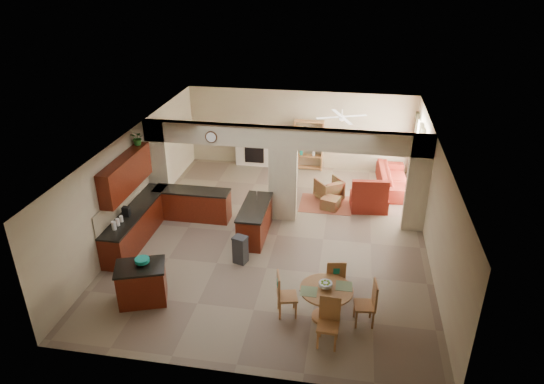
% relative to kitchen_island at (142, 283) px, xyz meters
% --- Properties ---
extents(floor, '(10.00, 10.00, 0.00)m').
position_rel_kitchen_island_xyz_m(floor, '(2.49, 3.28, -0.46)').
color(floor, '#7F6F58').
rests_on(floor, ground).
extents(ceiling, '(10.00, 10.00, 0.00)m').
position_rel_kitchen_island_xyz_m(ceiling, '(2.49, 3.28, 2.34)').
color(ceiling, white).
rests_on(ceiling, wall_back).
extents(wall_back, '(8.00, 0.00, 8.00)m').
position_rel_kitchen_island_xyz_m(wall_back, '(2.49, 8.28, 0.94)').
color(wall_back, tan).
rests_on(wall_back, floor).
extents(wall_front, '(8.00, 0.00, 8.00)m').
position_rel_kitchen_island_xyz_m(wall_front, '(2.49, -1.72, 0.94)').
color(wall_front, tan).
rests_on(wall_front, floor).
extents(wall_left, '(0.00, 10.00, 10.00)m').
position_rel_kitchen_island_xyz_m(wall_left, '(-1.51, 3.28, 0.94)').
color(wall_left, tan).
rests_on(wall_left, floor).
extents(wall_right, '(0.00, 10.00, 10.00)m').
position_rel_kitchen_island_xyz_m(wall_right, '(6.49, 3.28, 0.94)').
color(wall_right, tan).
rests_on(wall_right, floor).
extents(partition_left_pier, '(0.60, 0.25, 2.80)m').
position_rel_kitchen_island_xyz_m(partition_left_pier, '(-1.21, 4.28, 0.94)').
color(partition_left_pier, tan).
rests_on(partition_left_pier, floor).
extents(partition_center_pier, '(0.80, 0.25, 2.20)m').
position_rel_kitchen_island_xyz_m(partition_center_pier, '(2.49, 4.28, 0.64)').
color(partition_center_pier, tan).
rests_on(partition_center_pier, floor).
extents(partition_right_pier, '(0.60, 0.25, 2.80)m').
position_rel_kitchen_island_xyz_m(partition_right_pier, '(6.19, 4.28, 0.94)').
color(partition_right_pier, tan).
rests_on(partition_right_pier, floor).
extents(partition_header, '(8.00, 0.25, 0.60)m').
position_rel_kitchen_island_xyz_m(partition_header, '(2.49, 4.28, 2.04)').
color(partition_header, tan).
rests_on(partition_header, partition_center_pier).
extents(kitchen_counter, '(2.52, 3.29, 1.48)m').
position_rel_kitchen_island_xyz_m(kitchen_counter, '(-0.77, 3.04, 0.00)').
color(kitchen_counter, '#411307').
rests_on(kitchen_counter, floor).
extents(upper_cabinets, '(0.35, 2.40, 0.90)m').
position_rel_kitchen_island_xyz_m(upper_cabinets, '(-1.33, 2.48, 1.46)').
color(upper_cabinets, '#411307').
rests_on(upper_cabinets, wall_left).
extents(peninsula, '(0.70, 1.85, 0.91)m').
position_rel_kitchen_island_xyz_m(peninsula, '(1.89, 3.17, -0.01)').
color(peninsula, '#411307').
rests_on(peninsula, floor).
extents(wall_clock, '(0.34, 0.03, 0.34)m').
position_rel_kitchen_island_xyz_m(wall_clock, '(0.49, 4.13, 1.99)').
color(wall_clock, '#4D2C19').
rests_on(wall_clock, partition_header).
extents(rug, '(1.60, 1.30, 0.01)m').
position_rel_kitchen_island_xyz_m(rug, '(3.69, 5.38, -0.46)').
color(rug, brown).
rests_on(rug, floor).
extents(fireplace, '(1.60, 0.35, 1.20)m').
position_rel_kitchen_island_xyz_m(fireplace, '(0.89, 8.12, 0.15)').
color(fireplace, silver).
rests_on(fireplace, floor).
extents(shelving_unit, '(1.00, 0.32, 1.80)m').
position_rel_kitchen_island_xyz_m(shelving_unit, '(2.84, 8.10, 0.44)').
color(shelving_unit, '#A45D38').
rests_on(shelving_unit, floor).
extents(window_a, '(0.02, 0.90, 1.90)m').
position_rel_kitchen_island_xyz_m(window_a, '(6.46, 5.58, 0.74)').
color(window_a, white).
rests_on(window_a, wall_right).
extents(window_b, '(0.02, 0.90, 1.90)m').
position_rel_kitchen_island_xyz_m(window_b, '(6.46, 7.28, 0.74)').
color(window_b, white).
rests_on(window_b, wall_right).
extents(glazed_door, '(0.02, 0.70, 2.10)m').
position_rel_kitchen_island_xyz_m(glazed_door, '(6.46, 6.43, 0.59)').
color(glazed_door, white).
rests_on(glazed_door, wall_right).
extents(drape_a_left, '(0.10, 0.28, 2.30)m').
position_rel_kitchen_island_xyz_m(drape_a_left, '(6.42, 4.98, 0.74)').
color(drape_a_left, '#3A1917').
rests_on(drape_a_left, wall_right).
extents(drape_a_right, '(0.10, 0.28, 2.30)m').
position_rel_kitchen_island_xyz_m(drape_a_right, '(6.42, 6.18, 0.74)').
color(drape_a_right, '#3A1917').
rests_on(drape_a_right, wall_right).
extents(drape_b_left, '(0.10, 0.28, 2.30)m').
position_rel_kitchen_island_xyz_m(drape_b_left, '(6.42, 6.68, 0.74)').
color(drape_b_left, '#3A1917').
rests_on(drape_b_left, wall_right).
extents(drape_b_right, '(0.10, 0.28, 2.30)m').
position_rel_kitchen_island_xyz_m(drape_b_right, '(6.42, 7.88, 0.74)').
color(drape_b_right, '#3A1917').
rests_on(drape_b_right, wall_right).
extents(ceiling_fan, '(1.00, 1.00, 0.10)m').
position_rel_kitchen_island_xyz_m(ceiling_fan, '(3.99, 6.28, 2.10)').
color(ceiling_fan, white).
rests_on(ceiling_fan, ceiling).
extents(kitchen_island, '(1.26, 1.07, 0.92)m').
position_rel_kitchen_island_xyz_m(kitchen_island, '(0.00, 0.00, 0.00)').
color(kitchen_island, '#411307').
rests_on(kitchen_island, floor).
extents(teal_bowl, '(0.31, 0.31, 0.15)m').
position_rel_kitchen_island_xyz_m(teal_bowl, '(0.04, 0.07, 0.53)').
color(teal_bowl, '#148F7B').
rests_on(teal_bowl, kitchen_island).
extents(trash_can, '(0.39, 0.36, 0.67)m').
position_rel_kitchen_island_xyz_m(trash_can, '(1.79, 1.84, -0.13)').
color(trash_can, '#2A2A2C').
rests_on(trash_can, floor).
extents(dining_table, '(1.12, 1.12, 0.76)m').
position_rel_kitchen_island_xyz_m(dining_table, '(4.04, 0.09, 0.04)').
color(dining_table, '#A45D38').
rests_on(dining_table, floor).
extents(fruit_bowl, '(0.28, 0.28, 0.15)m').
position_rel_kitchen_island_xyz_m(fruit_bowl, '(4.01, 0.12, 0.37)').
color(fruit_bowl, '#6BA222').
rests_on(fruit_bowl, dining_table).
extents(sofa, '(2.45, 1.07, 0.70)m').
position_rel_kitchen_island_xyz_m(sofa, '(5.79, 6.89, -0.11)').
color(sofa, maroon).
rests_on(sofa, floor).
extents(chaise, '(1.17, 0.99, 0.43)m').
position_rel_kitchen_island_xyz_m(chaise, '(4.99, 5.33, -0.25)').
color(chaise, maroon).
rests_on(chaise, floor).
extents(armchair, '(1.03, 1.03, 0.68)m').
position_rel_kitchen_island_xyz_m(armchair, '(3.75, 5.77, -0.12)').
color(armchair, maroon).
rests_on(armchair, floor).
extents(ottoman, '(0.63, 0.63, 0.36)m').
position_rel_kitchen_island_xyz_m(ottoman, '(3.85, 5.13, -0.28)').
color(ottoman, maroon).
rests_on(ottoman, floor).
extents(plant, '(0.43, 0.40, 0.39)m').
position_rel_kitchen_island_xyz_m(plant, '(-1.33, 3.40, 2.10)').
color(plant, '#1B4D14').
rests_on(plant, upper_cabinets).
extents(chair_north, '(0.49, 0.49, 1.02)m').
position_rel_kitchen_island_xyz_m(chair_north, '(4.19, 0.80, 0.09)').
color(chair_north, '#A45D38').
rests_on(chair_north, floor).
extents(chair_east, '(0.47, 0.47, 1.02)m').
position_rel_kitchen_island_xyz_m(chair_east, '(4.93, 0.08, 0.09)').
color(chair_east, '#A45D38').
rests_on(chair_east, floor).
extents(chair_south, '(0.44, 0.44, 1.02)m').
position_rel_kitchen_island_xyz_m(chair_south, '(4.14, -0.59, 0.09)').
color(chair_south, '#A45D38').
rests_on(chair_south, floor).
extents(chair_west, '(0.51, 0.51, 1.02)m').
position_rel_kitchen_island_xyz_m(chair_west, '(3.14, 0.07, 0.09)').
color(chair_west, '#A45D38').
rests_on(chair_west, floor).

